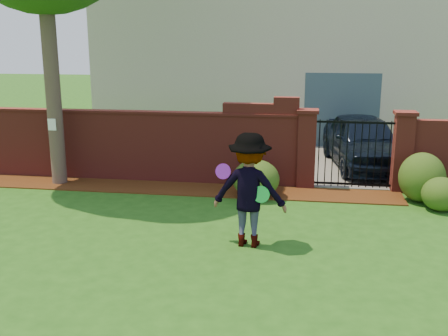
# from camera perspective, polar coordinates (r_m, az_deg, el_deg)

# --- Properties ---
(ground) EXTENTS (80.00, 80.00, 0.01)m
(ground) POSITION_cam_1_polar(r_m,az_deg,el_deg) (9.47, -6.25, -8.06)
(ground) COLOR #215314
(ground) RESTS_ON ground
(mulch_bed) EXTENTS (11.10, 1.08, 0.03)m
(mulch_bed) POSITION_cam_1_polar(r_m,az_deg,el_deg) (12.75, -6.54, -2.14)
(mulch_bed) COLOR #3C1D0B
(mulch_bed) RESTS_ON ground
(brick_wall) EXTENTS (8.70, 0.31, 2.16)m
(brick_wall) POSITION_cam_1_polar(r_m,az_deg,el_deg) (13.45, -10.28, 2.58)
(brick_wall) COLOR maroon
(brick_wall) RESTS_ON ground
(pillar_left) EXTENTS (0.50, 0.50, 1.88)m
(pillar_left) POSITION_cam_1_polar(r_m,az_deg,el_deg) (12.73, 8.87, 2.12)
(pillar_left) COLOR maroon
(pillar_left) RESTS_ON ground
(pillar_right) EXTENTS (0.50, 0.50, 1.88)m
(pillar_right) POSITION_cam_1_polar(r_m,az_deg,el_deg) (12.93, 18.66, 1.73)
(pillar_right) COLOR maroon
(pillar_right) RESTS_ON ground
(iron_gate) EXTENTS (1.78, 0.03, 1.60)m
(iron_gate) POSITION_cam_1_polar(r_m,az_deg,el_deg) (12.80, 13.78, 1.48)
(iron_gate) COLOR black
(iron_gate) RESTS_ON ground
(driveway) EXTENTS (3.20, 8.00, 0.01)m
(driveway) POSITION_cam_1_polar(r_m,az_deg,el_deg) (16.88, 12.52, 1.57)
(driveway) COLOR slate
(driveway) RESTS_ON ground
(house) EXTENTS (12.40, 6.40, 6.30)m
(house) POSITION_cam_1_polar(r_m,az_deg,el_deg) (20.51, 5.16, 12.88)
(house) COLOR beige
(house) RESTS_ON ground
(car) EXTENTS (2.31, 4.47, 1.46)m
(car) POSITION_cam_1_polar(r_m,az_deg,el_deg) (14.90, 14.99, 2.64)
(car) COLOR black
(car) RESTS_ON ground
(paper_notice) EXTENTS (0.20, 0.01, 0.28)m
(paper_notice) POSITION_cam_1_polar(r_m,az_deg,el_deg) (13.25, -18.03, 4.46)
(paper_notice) COLOR white
(paper_notice) RESTS_ON tree
(shrub_left) EXTENTS (1.06, 1.06, 0.87)m
(shrub_left) POSITION_cam_1_polar(r_m,az_deg,el_deg) (11.88, 3.46, -1.19)
(shrub_left) COLOR #204414
(shrub_left) RESTS_ON ground
(shrub_middle) EXTENTS (0.99, 0.99, 1.09)m
(shrub_middle) POSITION_cam_1_polar(r_m,az_deg,el_deg) (12.33, 20.51, -0.95)
(shrub_middle) COLOR #204414
(shrub_middle) RESTS_ON ground
(shrub_right) EXTENTS (0.80, 0.80, 0.71)m
(shrub_right) POSITION_cam_1_polar(r_m,az_deg,el_deg) (11.88, 22.33, -2.61)
(shrub_right) COLOR #204414
(shrub_right) RESTS_ON ground
(man) EXTENTS (1.35, 0.86, 1.98)m
(man) POSITION_cam_1_polar(r_m,az_deg,el_deg) (9.01, 2.67, -2.45)
(man) COLOR gray
(man) RESTS_ON ground
(frisbee_purple) EXTENTS (0.27, 0.10, 0.27)m
(frisbee_purple) POSITION_cam_1_polar(r_m,az_deg,el_deg) (8.94, -0.09, -0.36)
(frisbee_purple) COLOR purple
(frisbee_purple) RESTS_ON man
(frisbee_green) EXTENTS (0.29, 0.10, 0.29)m
(frisbee_green) POSITION_cam_1_polar(r_m,az_deg,el_deg) (8.85, 4.02, -2.84)
(frisbee_green) COLOR green
(frisbee_green) RESTS_ON man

